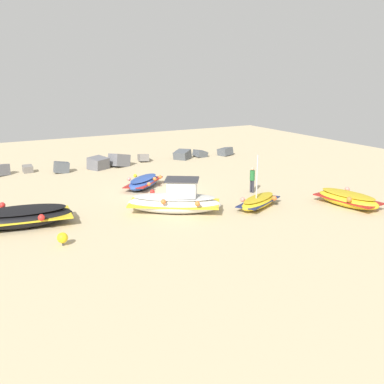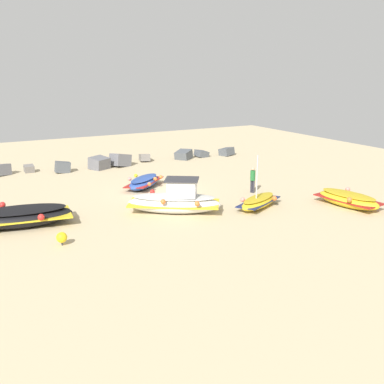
# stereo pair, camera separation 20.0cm
# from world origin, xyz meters

# --- Properties ---
(ground_plane) EXTENTS (53.54, 53.54, 0.00)m
(ground_plane) POSITION_xyz_m (0.00, 0.00, 0.00)
(ground_plane) COLOR #C6B289
(fishing_boat_0) EXTENTS (5.41, 4.44, 1.96)m
(fishing_boat_0) POSITION_xyz_m (-1.16, -4.78, 0.68)
(fishing_boat_0) COLOR white
(fishing_boat_0) RESTS_ON ground_plane
(fishing_boat_1) EXTENTS (3.67, 2.68, 3.18)m
(fishing_boat_1) POSITION_xyz_m (3.52, -6.27, 0.35)
(fishing_boat_1) COLOR gold
(fishing_boat_1) RESTS_ON ground_plane
(fishing_boat_2) EXTENTS (5.34, 2.96, 1.07)m
(fishing_boat_2) POSITION_xyz_m (-9.14, -3.12, 0.52)
(fishing_boat_2) COLOR black
(fishing_boat_2) RESTS_ON ground_plane
(fishing_boat_3) EXTENTS (3.65, 3.56, 0.84)m
(fishing_boat_3) POSITION_xyz_m (-0.47, 1.28, 0.39)
(fishing_boat_3) COLOR #2D4C9E
(fishing_boat_3) RESTS_ON ground_plane
(fishing_boat_4) EXTENTS (2.10, 4.18, 0.91)m
(fishing_boat_4) POSITION_xyz_m (8.25, -8.60, 0.44)
(fishing_boat_4) COLOR gold
(fishing_boat_4) RESTS_ON ground_plane
(person_walking) EXTENTS (0.32, 0.32, 1.69)m
(person_walking) POSITION_xyz_m (5.20, -3.32, 0.97)
(person_walking) COLOR #2D2D38
(person_walking) RESTS_ON ground_plane
(breakwater_rocks) EXTENTS (22.88, 3.02, 1.36)m
(breakwater_rocks) POSITION_xyz_m (0.52, 9.14, 0.40)
(breakwater_rocks) COLOR slate
(breakwater_rocks) RESTS_ON ground_plane
(mooring_buoy_0) EXTENTS (0.50, 0.50, 0.64)m
(mooring_buoy_0) POSITION_xyz_m (-8.02, -6.86, 0.38)
(mooring_buoy_0) COLOR #3F3F42
(mooring_buoy_0) RESTS_ON ground_plane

